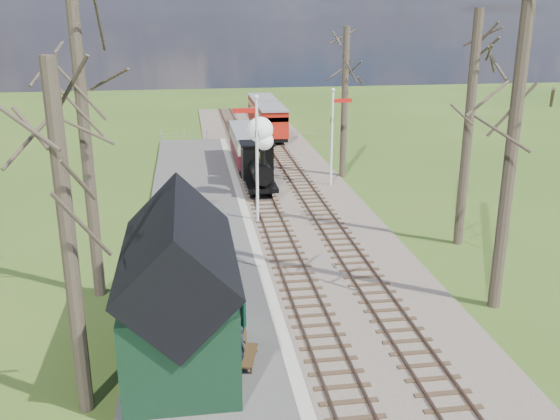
{
  "coord_description": "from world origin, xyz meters",
  "views": [
    {
      "loc": [
        -3.86,
        -12.48,
        9.96
      ],
      "look_at": [
        -0.05,
        13.04,
        1.6
      ],
      "focal_mm": 40.0,
      "sensor_mm": 36.0,
      "label": 1
    }
  ],
  "objects": [
    {
      "name": "coping_strip",
      "position": [
        -1.2,
        14.0,
        0.1
      ],
      "size": [
        0.4,
        44.0,
        0.21
      ],
      "primitive_type": "cube",
      "color": "#B2AD9E",
      "rests_on": "ground"
    },
    {
      "name": "semaphore_near",
      "position": [
        -0.77,
        16.0,
        3.62
      ],
      "size": [
        1.22,
        0.24,
        6.22
      ],
      "color": "silver",
      "rests_on": "ground"
    },
    {
      "name": "track_far",
      "position": [
        2.6,
        22.0,
        0.1
      ],
      "size": [
        1.6,
        60.0,
        0.15
      ],
      "color": "brown",
      "rests_on": "ground"
    },
    {
      "name": "fence_line",
      "position": [
        0.3,
        36.0,
        0.55
      ],
      "size": [
        12.6,
        0.08,
        1.0
      ],
      "color": "slate",
      "rests_on": "ground"
    },
    {
      "name": "locomotive",
      "position": [
        -0.01,
        21.12,
        2.02
      ],
      "size": [
        1.75,
        4.08,
        4.37
      ],
      "color": "black",
      "rests_on": "ground"
    },
    {
      "name": "semaphore_far",
      "position": [
        4.37,
        22.0,
        3.35
      ],
      "size": [
        1.22,
        0.24,
        5.72
      ],
      "color": "silver",
      "rests_on": "ground"
    },
    {
      "name": "red_carriage_b",
      "position": [
        2.6,
        40.99,
        1.52
      ],
      "size": [
        2.1,
        5.19,
        2.21
      ],
      "color": "black",
      "rests_on": "ground"
    },
    {
      "name": "bench",
      "position": [
        -2.51,
        3.31,
        0.56
      ],
      "size": [
        0.7,
        1.41,
        0.77
      ],
      "color": "#422F17",
      "rests_on": "platform"
    },
    {
      "name": "ballast_bed",
      "position": [
        1.3,
        22.0,
        0.05
      ],
      "size": [
        8.0,
        60.0,
        0.1
      ],
      "primitive_type": "cube",
      "color": "brown",
      "rests_on": "ground"
    },
    {
      "name": "platform",
      "position": [
        -3.5,
        14.0,
        0.1
      ],
      "size": [
        5.0,
        44.0,
        0.2
      ],
      "primitive_type": "cube",
      "color": "#474442",
      "rests_on": "ground"
    },
    {
      "name": "bare_trees",
      "position": [
        1.33,
        10.1,
        5.21
      ],
      "size": [
        15.51,
        22.39,
        12.0
      ],
      "color": "#382D23",
      "rests_on": "ground"
    },
    {
      "name": "track_near",
      "position": [
        0.0,
        22.0,
        0.1
      ],
      "size": [
        1.6,
        60.0,
        0.15
      ],
      "color": "brown",
      "rests_on": "ground"
    },
    {
      "name": "coach",
      "position": [
        0.0,
        27.19,
        1.48
      ],
      "size": [
        2.04,
        6.99,
        2.15
      ],
      "color": "black",
      "rests_on": "ground"
    },
    {
      "name": "sign_board",
      "position": [
        -2.39,
        5.33,
        0.79
      ],
      "size": [
        0.17,
        0.81,
        1.18
      ],
      "color": "#0D3F2D",
      "rests_on": "platform"
    },
    {
      "name": "red_carriage_a",
      "position": [
        2.6,
        35.49,
        1.52
      ],
      "size": [
        2.1,
        5.19,
        2.21
      ],
      "color": "black",
      "rests_on": "ground"
    },
    {
      "name": "distant_hills",
      "position": [
        1.4,
        64.38,
        -16.21
      ],
      "size": [
        114.4,
        48.0,
        22.02
      ],
      "color": "#385B23",
      "rests_on": "ground"
    },
    {
      "name": "station_shed",
      "position": [
        -4.3,
        4.0,
        2.27
      ],
      "size": [
        3.25,
        6.3,
        4.78
      ],
      "color": "black",
      "rests_on": "platform"
    },
    {
      "name": "person",
      "position": [
        -2.66,
        3.14,
        0.84
      ],
      "size": [
        0.39,
        0.52,
        1.27
      ],
      "primitive_type": "imported",
      "rotation": [
        0.0,
        0.0,
        1.78
      ],
      "color": "black",
      "rests_on": "platform"
    }
  ]
}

